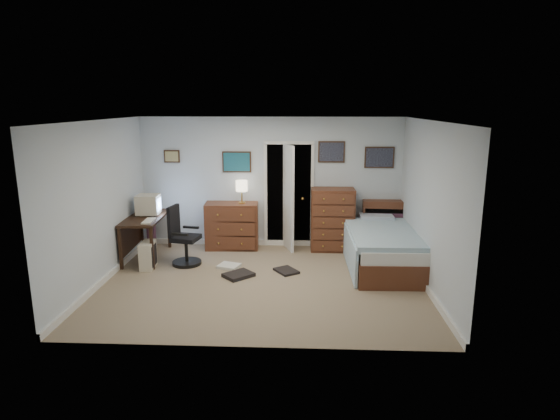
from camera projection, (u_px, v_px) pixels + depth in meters
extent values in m
cube|color=#82705A|center=(263.00, 283.00, 7.34)|extent=(5.00, 4.00, 0.02)
cube|color=black|center=(145.00, 218.00, 8.36)|extent=(0.68, 1.35, 0.04)
cube|color=black|center=(120.00, 249.00, 7.84)|extent=(0.05, 0.05, 0.72)
cube|color=black|center=(152.00, 249.00, 7.84)|extent=(0.05, 0.05, 0.72)
cube|color=black|center=(142.00, 229.00, 9.05)|extent=(0.05, 0.05, 0.72)
cube|color=black|center=(169.00, 229.00, 9.05)|extent=(0.05, 0.05, 0.72)
cube|color=black|center=(130.00, 236.00, 8.43)|extent=(0.09, 1.22, 0.51)
cube|color=beige|center=(148.00, 204.00, 8.45)|extent=(0.41, 0.39, 0.35)
cube|color=#8CB2F2|center=(159.00, 204.00, 8.46)|extent=(0.02, 0.29, 0.22)
cube|color=beige|center=(149.00, 214.00, 8.50)|extent=(0.27, 0.27, 0.02)
cube|color=beige|center=(149.00, 221.00, 8.00)|extent=(0.17, 0.41, 0.02)
cube|color=beige|center=(148.00, 255.00, 7.93)|extent=(0.22, 0.44, 0.46)
cube|color=black|center=(154.00, 255.00, 7.93)|extent=(0.02, 0.31, 0.36)
cylinder|color=black|center=(187.00, 263.00, 8.16)|extent=(0.58, 0.58, 0.06)
cylinder|color=black|center=(186.00, 251.00, 8.11)|extent=(0.07, 0.07, 0.39)
cube|color=black|center=(186.00, 238.00, 8.06)|extent=(0.49, 0.49, 0.08)
cube|color=black|center=(174.00, 221.00, 8.04)|extent=(0.13, 0.39, 0.53)
cube|color=black|center=(180.00, 234.00, 7.81)|extent=(0.29, 0.10, 0.04)
cube|color=black|center=(191.00, 227.00, 8.25)|extent=(0.29, 0.10, 0.04)
cube|color=maroon|center=(151.00, 229.00, 9.07)|extent=(0.15, 0.15, 0.73)
cube|color=brown|center=(232.00, 226.00, 9.00)|extent=(1.03, 0.56, 0.89)
cylinder|color=gold|center=(242.00, 203.00, 8.89)|extent=(0.14, 0.14, 0.02)
cylinder|color=gold|center=(242.00, 196.00, 8.86)|extent=(0.03, 0.03, 0.27)
cylinder|color=beige|center=(242.00, 186.00, 8.82)|extent=(0.23, 0.23, 0.20)
cube|color=black|center=(289.00, 193.00, 9.34)|extent=(0.90, 0.60, 2.00)
cube|color=white|center=(266.00, 196.00, 9.04)|extent=(0.06, 0.05, 2.00)
cube|color=white|center=(312.00, 196.00, 9.00)|extent=(0.06, 0.05, 2.00)
cube|color=white|center=(289.00, 143.00, 8.79)|extent=(0.96, 0.05, 0.06)
cube|color=white|center=(286.00, 197.00, 8.91)|extent=(0.31, 0.77, 2.00)
sphere|color=gold|center=(303.00, 199.00, 8.75)|extent=(0.06, 0.06, 0.06)
cube|color=brown|center=(332.00, 220.00, 8.85)|extent=(0.81, 0.48, 1.19)
cube|color=brown|center=(390.00, 225.00, 8.95)|extent=(1.06, 0.32, 0.94)
cube|color=black|center=(391.00, 217.00, 8.84)|extent=(0.97, 0.16, 0.31)
cube|color=maroon|center=(391.00, 219.00, 8.85)|extent=(0.85, 0.17, 0.23)
cube|color=brown|center=(383.00, 256.00, 8.02)|extent=(1.13, 2.22, 0.39)
cube|color=white|center=(384.00, 239.00, 7.95)|extent=(1.09, 2.17, 0.20)
cube|color=#6297B6|center=(385.00, 234.00, 7.82)|extent=(1.19, 1.89, 0.11)
cube|color=#6297B6|center=(350.00, 251.00, 7.90)|extent=(0.07, 1.87, 0.59)
cube|color=#697CA8|center=(376.00, 218.00, 8.72)|extent=(0.61, 0.43, 0.14)
cube|color=#331E11|center=(172.00, 156.00, 8.96)|extent=(0.30, 0.03, 0.24)
cube|color=olive|center=(172.00, 156.00, 8.94)|extent=(0.25, 0.01, 0.19)
cube|color=#331E11|center=(237.00, 162.00, 8.93)|extent=(0.55, 0.03, 0.40)
cube|color=#0C4254|center=(237.00, 162.00, 8.91)|extent=(0.50, 0.01, 0.35)
cube|color=#331E11|center=(331.00, 152.00, 8.80)|extent=(0.50, 0.03, 0.40)
cube|color=black|center=(332.00, 152.00, 8.78)|extent=(0.45, 0.01, 0.35)
cube|color=#331E11|center=(379.00, 157.00, 8.78)|extent=(0.55, 0.03, 0.40)
cube|color=black|center=(379.00, 158.00, 8.76)|extent=(0.50, 0.01, 0.35)
cube|color=silver|center=(229.00, 266.00, 8.00)|extent=(0.42, 0.39, 0.05)
cube|color=black|center=(286.00, 271.00, 7.78)|extent=(0.47, 0.49, 0.04)
cube|color=black|center=(239.00, 275.00, 7.57)|extent=(0.56, 0.55, 0.06)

